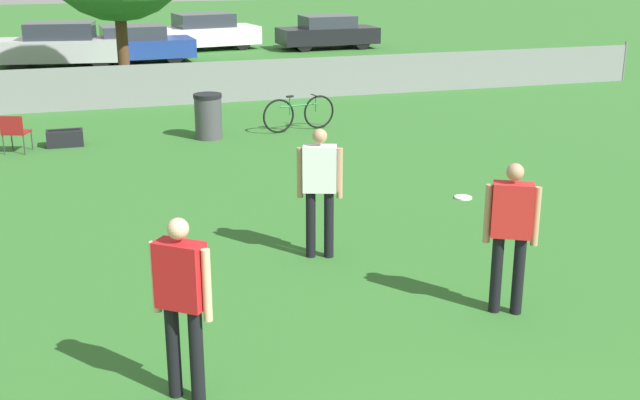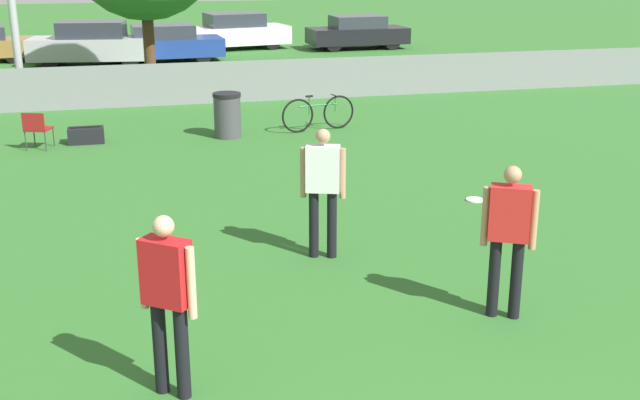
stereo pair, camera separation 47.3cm
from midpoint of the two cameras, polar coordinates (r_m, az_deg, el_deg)
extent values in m
cube|color=gray|center=(21.52, -7.27, 8.26)|extent=(27.07, 0.03, 1.10)
cylinder|color=#4C331E|center=(23.38, -11.47, 10.58)|extent=(0.32, 0.32, 2.54)
cylinder|color=black|center=(9.23, 13.71, -5.38)|extent=(0.13, 0.13, 0.92)
cylinder|color=black|center=(9.24, 15.21, -5.49)|extent=(0.13, 0.13, 0.92)
cube|color=red|center=(8.97, 14.83, -0.92)|extent=(0.49, 0.40, 0.61)
sphere|color=tan|center=(8.85, 15.05, 1.74)|extent=(0.19, 0.19, 0.19)
cylinder|color=tan|center=(8.98, 13.15, -1.15)|extent=(0.08, 0.08, 0.67)
cylinder|color=tan|center=(9.00, 16.45, -1.39)|extent=(0.08, 0.08, 0.67)
cylinder|color=black|center=(10.65, 0.83, -1.73)|extent=(0.13, 0.13, 0.92)
cylinder|color=black|center=(10.64, 2.12, -1.77)|extent=(0.13, 0.13, 0.92)
cube|color=silver|center=(10.42, 1.51, 2.23)|extent=(0.49, 0.35, 0.61)
sphere|color=tan|center=(10.31, 1.53, 4.55)|extent=(0.19, 0.19, 0.19)
cylinder|color=tan|center=(10.45, 0.09, 1.96)|extent=(0.08, 0.08, 0.67)
cylinder|color=tan|center=(10.42, 2.93, 1.89)|extent=(0.08, 0.08, 0.67)
cylinder|color=black|center=(7.60, -9.54, -10.29)|extent=(0.13, 0.13, 0.92)
cylinder|color=black|center=(7.48, -7.97, -10.69)|extent=(0.13, 0.13, 0.92)
cube|color=red|center=(7.22, -9.04, -5.11)|extent=(0.48, 0.44, 0.61)
sphere|color=#D8AD8C|center=(7.06, -9.21, -1.86)|extent=(0.19, 0.19, 0.19)
cylinder|color=#D8AD8C|center=(7.38, -10.72, -5.18)|extent=(0.08, 0.08, 0.67)
cylinder|color=#D8AD8C|center=(7.11, -7.26, -5.89)|extent=(0.08, 0.08, 0.67)
cylinder|color=white|center=(13.44, 11.95, 0.01)|extent=(0.29, 0.29, 0.03)
torus|color=white|center=(13.44, 11.95, 0.02)|extent=(0.29, 0.29, 0.03)
cylinder|color=#333338|center=(17.55, -17.69, 4.28)|extent=(0.02, 0.02, 0.39)
cylinder|color=#333338|center=(17.71, -18.94, 4.28)|extent=(0.02, 0.02, 0.39)
cylinder|color=#333338|center=(17.17, -18.20, 3.96)|extent=(0.02, 0.02, 0.39)
cylinder|color=#333338|center=(17.34, -19.47, 3.96)|extent=(0.02, 0.02, 0.39)
cube|color=maroon|center=(17.39, -18.64, 4.80)|extent=(0.59, 0.59, 0.03)
cube|color=maroon|center=(17.16, -18.99, 5.27)|extent=(0.45, 0.17, 0.36)
torus|color=black|center=(17.95, -0.84, 6.01)|extent=(0.76, 0.19, 0.76)
torus|color=black|center=(18.38, 2.07, 6.27)|extent=(0.76, 0.19, 0.76)
cylinder|color=#267238|center=(18.12, 0.63, 6.76)|extent=(0.93, 0.21, 0.04)
cylinder|color=#267238|center=(18.03, -0.01, 6.70)|extent=(0.03, 0.03, 0.40)
cylinder|color=#267238|center=(18.31, 1.85, 6.86)|extent=(0.03, 0.03, 0.36)
cube|color=black|center=(17.99, -0.01, 7.38)|extent=(0.17, 0.09, 0.04)
cylinder|color=black|center=(18.28, 1.85, 7.41)|extent=(0.11, 0.44, 0.03)
cylinder|color=#3F3F44|center=(17.58, -5.83, 5.89)|extent=(0.58, 0.58, 0.89)
cylinder|color=black|center=(17.48, -5.88, 7.45)|extent=(0.61, 0.61, 0.08)
cube|color=black|center=(17.66, -15.56, 4.45)|extent=(0.74, 0.40, 0.33)
cube|color=black|center=(17.62, -15.61, 5.02)|extent=(0.63, 0.04, 0.02)
cylinder|color=black|center=(32.32, -20.59, 9.97)|extent=(0.65, 0.25, 0.63)
cylinder|color=black|center=(30.89, -20.54, 9.67)|extent=(0.65, 0.25, 0.63)
cylinder|color=black|center=(30.21, -12.58, 10.23)|extent=(0.68, 0.27, 0.67)
cylinder|color=black|center=(28.77, -12.89, 9.86)|extent=(0.68, 0.27, 0.67)
cylinder|color=black|center=(30.63, -17.64, 9.93)|extent=(0.68, 0.27, 0.67)
cylinder|color=black|center=(29.21, -18.18, 9.55)|extent=(0.68, 0.27, 0.67)
cube|color=#B7B7BC|center=(29.65, -15.37, 10.37)|extent=(4.52, 2.28, 0.74)
cube|color=#2D333D|center=(29.58, -15.48, 11.62)|extent=(2.44, 1.78, 0.56)
cylinder|color=black|center=(30.86, -8.33, 10.57)|extent=(0.63, 0.21, 0.63)
cylinder|color=black|center=(29.33, -7.84, 10.23)|extent=(0.63, 0.21, 0.63)
cylinder|color=black|center=(30.57, -13.20, 10.23)|extent=(0.63, 0.21, 0.63)
cylinder|color=black|center=(29.02, -12.96, 9.88)|extent=(0.63, 0.21, 0.63)
cube|color=navy|center=(29.89, -10.60, 10.64)|extent=(4.27, 2.00, 0.64)
cube|color=#2D333D|center=(29.83, -10.66, 11.70)|extent=(2.25, 1.68, 0.48)
cylinder|color=black|center=(34.45, -3.94, 11.46)|extent=(0.68, 0.29, 0.66)
cylinder|color=black|center=(32.96, -2.99, 11.20)|extent=(0.68, 0.29, 0.66)
cylinder|color=black|center=(33.65, -8.26, 11.17)|extent=(0.68, 0.29, 0.66)
cylinder|color=black|center=(32.13, -7.49, 10.91)|extent=(0.68, 0.29, 0.66)
cube|color=white|center=(33.25, -5.67, 11.59)|extent=(4.51, 2.49, 0.70)
cube|color=#2D333D|center=(33.19, -5.70, 12.64)|extent=(2.45, 1.93, 0.53)
cylinder|color=black|center=(34.40, 4.65, 11.42)|extent=(0.66, 0.20, 0.65)
cylinder|color=black|center=(33.01, 5.58, 11.14)|extent=(0.66, 0.20, 0.65)
cylinder|color=black|center=(33.61, 0.64, 11.33)|extent=(0.66, 0.20, 0.65)
cylinder|color=black|center=(32.19, 1.42, 11.05)|extent=(0.66, 0.20, 0.65)
cube|color=black|center=(33.26, 3.10, 11.60)|extent=(4.04, 1.86, 0.63)
cube|color=#2D333D|center=(33.20, 3.11, 12.55)|extent=(2.12, 1.58, 0.48)
camera|label=1|loc=(0.24, -88.60, 0.44)|focal=45.00mm
camera|label=2|loc=(0.24, 91.40, -0.44)|focal=45.00mm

